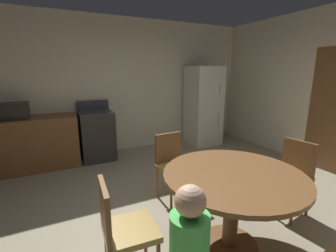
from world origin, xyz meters
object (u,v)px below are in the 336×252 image
chair_east (292,173)px  chair_west (121,227)px  oven_range (97,135)px  chair_north (173,163)px  refrigerator (203,106)px  microwave (13,111)px  dining_table (233,188)px

chair_east → chair_west: bearing=-5.7°
oven_range → chair_north: (0.64, -1.92, 0.03)m
refrigerator → microwave: bearing=179.2°
oven_range → chair_east: (1.76, -2.80, 0.03)m
refrigerator → microwave: (-3.64, 0.05, 0.15)m
chair_north → microwave: bearing=-140.3°
refrigerator → microwave: refrigerator is taller
microwave → chair_west: bearing=-71.1°
chair_east → refrigerator: bearing=-110.6°
oven_range → dining_table: oven_range is taller
oven_range → microwave: (-1.28, -0.00, 0.56)m
refrigerator → chair_north: bearing=-132.8°
dining_table → chair_west: (-1.03, 0.06, -0.11)m
refrigerator → chair_north: 2.57m
refrigerator → chair_east: refrigerator is taller
chair_west → chair_north: (0.93, 0.96, 0.00)m
microwave → dining_table: size_ratio=0.34×
chair_north → chair_west: bearing=-49.3°
refrigerator → chair_west: 3.90m
chair_east → chair_north: (-1.12, 0.88, 0.00)m
refrigerator → oven_range: bearing=178.7°
oven_range → microwave: size_ratio=2.50×
microwave → refrigerator: bearing=-0.8°
refrigerator → chair_east: size_ratio=2.02×
chair_north → refrigerator: bearing=131.8°
chair_east → oven_range: bearing=-65.9°
dining_table → chair_north: 1.03m
oven_range → dining_table: (0.74, -2.94, 0.14)m
oven_range → chair_east: 3.30m
chair_east → chair_north: same height
oven_range → chair_west: size_ratio=1.26×
oven_range → refrigerator: refrigerator is taller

